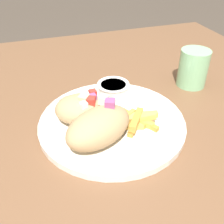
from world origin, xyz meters
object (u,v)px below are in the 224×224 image
(plate, at_px, (112,122))
(fries_pile, at_px, (135,120))
(water_glass, at_px, (193,70))
(pita_sandwich_far, at_px, (81,108))
(sauce_ramekin, at_px, (113,91))
(pita_sandwich_near, at_px, (99,127))

(plate, bearing_deg, fries_pile, -38.36)
(plate, distance_m, water_glass, 0.27)
(pita_sandwich_far, height_order, fries_pile, pita_sandwich_far)
(fries_pile, distance_m, sauce_ramekin, 0.10)
(plate, distance_m, fries_pile, 0.05)
(plate, bearing_deg, pita_sandwich_near, -129.35)
(water_glass, bearing_deg, fries_pile, -148.52)
(pita_sandwich_near, height_order, fries_pile, pita_sandwich_near)
(pita_sandwich_far, bearing_deg, water_glass, 31.01)
(pita_sandwich_near, relative_size, fries_pile, 1.50)
(fries_pile, bearing_deg, pita_sandwich_far, 152.17)
(pita_sandwich_far, bearing_deg, plate, -3.04)
(fries_pile, height_order, water_glass, water_glass)
(pita_sandwich_near, height_order, water_glass, water_glass)
(plate, relative_size, sauce_ramekin, 4.14)
(plate, bearing_deg, pita_sandwich_far, 160.34)
(pita_sandwich_far, relative_size, sauce_ramekin, 1.70)
(pita_sandwich_far, bearing_deg, pita_sandwich_near, -60.22)
(pita_sandwich_far, bearing_deg, sauce_ramekin, 47.86)
(water_glass, bearing_deg, plate, -158.20)
(pita_sandwich_far, xyz_separation_m, sauce_ramekin, (0.08, 0.05, -0.00))
(plate, relative_size, pita_sandwich_near, 1.88)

